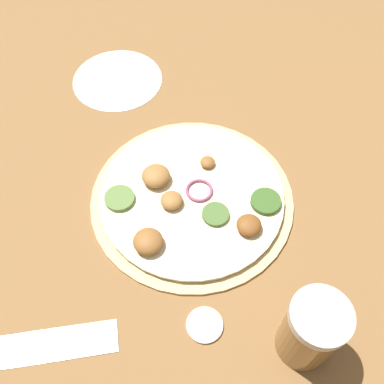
% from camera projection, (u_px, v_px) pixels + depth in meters
% --- Properties ---
extents(ground_plane, '(3.00, 3.00, 0.00)m').
position_uv_depth(ground_plane, '(192.00, 200.00, 0.61)').
color(ground_plane, brown).
extents(pizza, '(0.27, 0.27, 0.03)m').
position_uv_depth(pizza, '(191.00, 198.00, 0.60)').
color(pizza, '#D6B77A').
rests_on(pizza, ground_plane).
extents(spice_jar, '(0.06, 0.06, 0.10)m').
position_uv_depth(spice_jar, '(311.00, 330.00, 0.46)').
color(spice_jar, olive).
rests_on(spice_jar, ground_plane).
extents(loose_cap, '(0.04, 0.04, 0.01)m').
position_uv_depth(loose_cap, '(205.00, 324.00, 0.51)').
color(loose_cap, beige).
rests_on(loose_cap, ground_plane).
extents(flour_patch, '(0.15, 0.15, 0.00)m').
position_uv_depth(flour_patch, '(115.00, 80.00, 0.73)').
color(flour_patch, white).
rests_on(flour_patch, ground_plane).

